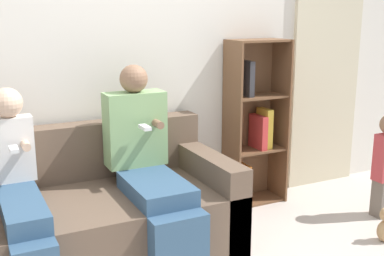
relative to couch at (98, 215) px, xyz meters
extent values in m
cube|color=silver|center=(0.35, 0.51, 0.99)|extent=(10.00, 0.06, 2.55)
cube|color=beige|center=(2.29, 0.46, 0.89)|extent=(0.74, 0.04, 2.33)
cube|color=brown|center=(0.00, -0.12, -0.07)|extent=(1.76, 0.77, 0.43)
cube|color=brown|center=(0.00, 0.35, 0.13)|extent=(1.76, 0.18, 0.83)
cube|color=brown|center=(0.80, -0.12, 0.03)|extent=(0.17, 0.77, 0.62)
cube|color=#335170|center=(0.33, -0.57, -0.07)|extent=(0.35, 0.12, 0.43)
cube|color=#335170|center=(0.33, -0.23, 0.21)|extent=(0.35, 0.56, 0.11)
cube|color=#84AD70|center=(0.33, 0.15, 0.52)|extent=(0.41, 0.19, 0.52)
sphere|color=#8C664C|center=(0.33, 0.15, 0.87)|extent=(0.19, 0.19, 0.19)
cylinder|color=#8C664C|center=(0.44, 0.01, 0.57)|extent=(0.05, 0.10, 0.05)
cube|color=white|center=(0.33, -0.04, 0.57)|extent=(0.05, 0.12, 0.02)
cube|color=#335170|center=(-0.48, -0.19, 0.21)|extent=(0.23, 0.63, 0.11)
cube|color=white|center=(-0.48, 0.18, 0.47)|extent=(0.27, 0.12, 0.41)
sphere|color=beige|center=(-0.48, 0.18, 0.76)|extent=(0.19, 0.19, 0.19)
cylinder|color=beige|center=(-0.41, 0.07, 0.51)|extent=(0.05, 0.10, 0.05)
cube|color=white|center=(-0.48, 0.02, 0.51)|extent=(0.05, 0.12, 0.02)
cube|color=#70665B|center=(2.20, -0.39, -0.13)|extent=(0.16, 0.12, 0.30)
cube|color=brown|center=(1.22, 0.33, 0.41)|extent=(0.02, 0.29, 1.38)
cube|color=brown|center=(1.69, 0.33, 0.41)|extent=(0.02, 0.29, 1.38)
cube|color=brown|center=(1.46, 0.46, 0.41)|extent=(0.49, 0.02, 1.38)
cube|color=brown|center=(1.46, 0.33, -0.27)|extent=(0.45, 0.25, 0.02)
cube|color=brown|center=(1.46, 0.33, 0.18)|extent=(0.45, 0.25, 0.02)
cube|color=brown|center=(1.46, 0.33, 0.63)|extent=(0.45, 0.25, 0.02)
cube|color=brown|center=(1.46, 0.33, 1.09)|extent=(0.45, 0.25, 0.02)
cube|color=#333338|center=(1.36, 0.33, 0.79)|extent=(0.05, 0.16, 0.29)
cube|color=gold|center=(1.54, 0.33, 0.36)|extent=(0.06, 0.17, 0.33)
cube|color=orange|center=(1.35, 0.33, -0.10)|extent=(0.04, 0.19, 0.33)
cube|color=#429956|center=(1.47, 0.33, 0.30)|extent=(0.04, 0.19, 0.23)
cube|color=#429956|center=(1.30, 0.33, -0.15)|extent=(0.04, 0.17, 0.23)
cube|color=#934CA3|center=(1.28, 0.33, -0.14)|extent=(0.07, 0.19, 0.25)
cube|color=#C63838|center=(1.48, 0.33, 0.33)|extent=(0.05, 0.21, 0.28)
sphere|color=tan|center=(1.84, -0.72, -0.04)|extent=(0.04, 0.04, 0.04)
camera|label=1|loc=(-0.76, -2.93, 1.30)|focal=45.00mm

